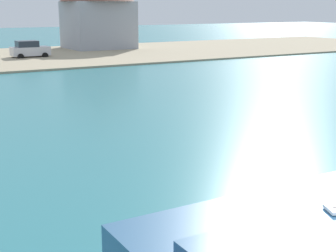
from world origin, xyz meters
name	(u,v)px	position (x,y,z in m)	size (l,w,h in m)	color
car_far_shore	(29,49)	(7.43, 48.16, 0.95)	(3.88, 2.23, 1.86)	silver
house_gabled_white	(98,11)	(18.16, 55.28, 4.73)	(9.50, 9.50, 8.55)	#9EA3AD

